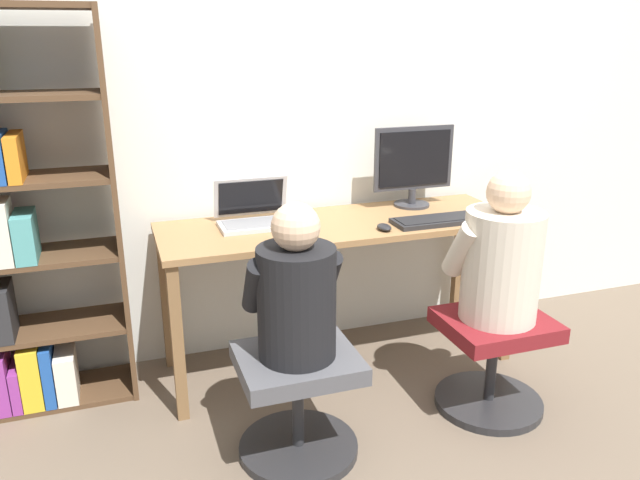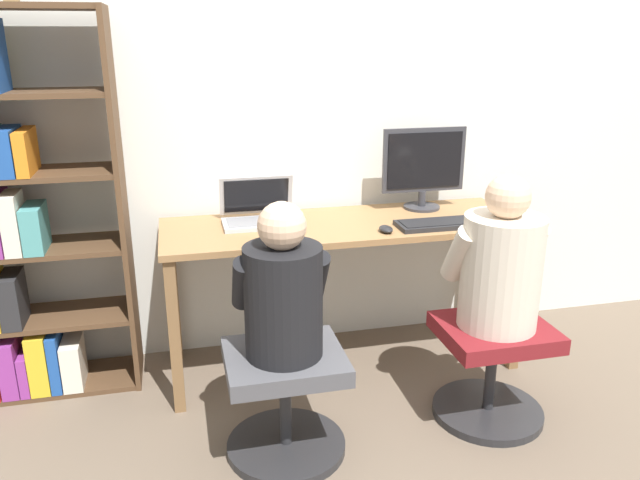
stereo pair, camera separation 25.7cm
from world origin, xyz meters
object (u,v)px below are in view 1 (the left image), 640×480
desktop_monitor (414,165)px  keyboard (437,220)px  office_chair_right (298,397)px  laptop (255,215)px  office_chair_left (493,356)px  person_at_monitor (501,258)px  person_at_laptop (296,292)px

desktop_monitor → keyboard: desktop_monitor is taller
desktop_monitor → office_chair_right: desktop_monitor is taller
laptop → office_chair_left: bearing=-37.4°
office_chair_left → person_at_monitor: bearing=90.0°
keyboard → office_chair_left: (0.07, -0.44, -0.52)m
person_at_monitor → desktop_monitor: bearing=93.6°
person_at_monitor → person_at_laptop: size_ratio=1.07×
office_chair_right → person_at_laptop: person_at_laptop is taller
laptop → person_at_monitor: 1.15m
office_chair_right → person_at_laptop: 0.45m
keyboard → office_chair_right: keyboard is taller
keyboard → office_chair_left: bearing=-80.6°
keyboard → office_chair_left: keyboard is taller
desktop_monitor → keyboard: bearing=-94.7°
office_chair_left → office_chair_right: (-0.93, -0.04, 0.00)m
laptop → office_chair_right: bearing=-91.2°
keyboard → person_at_monitor: bearing=-80.5°
laptop → keyboard: bearing=-17.0°
office_chair_right → person_at_laptop: size_ratio=0.80×
laptop → person_at_monitor: size_ratio=0.55×
laptop → keyboard: 0.88m
desktop_monitor → laptop: 0.89m
desktop_monitor → office_chair_right: (-0.88, -0.80, -0.73)m
keyboard → laptop: bearing=163.0°
desktop_monitor → laptop: bearing=-175.8°
keyboard → office_chair_right: bearing=-150.8°
keyboard → person_at_laptop: (-0.86, -0.47, -0.07)m
person_at_monitor → keyboard: bearing=99.5°
office_chair_left → person_at_laptop: bearing=-178.0°
office_chair_left → desktop_monitor: bearing=93.5°
person_at_monitor → laptop: bearing=142.8°
keyboard → person_at_laptop: bearing=-151.0°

